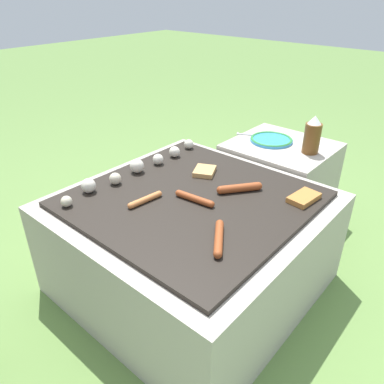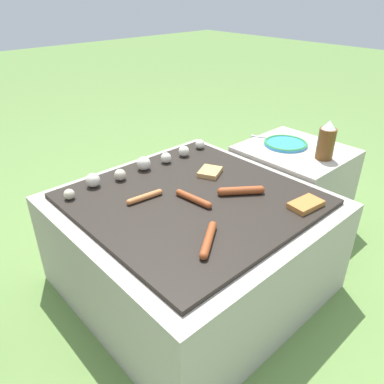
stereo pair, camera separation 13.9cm
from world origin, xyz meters
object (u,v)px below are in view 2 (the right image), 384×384
plate_colorful (286,143)px  fork_utensil (268,138)px  sausage_front_center (208,240)px  condiment_bottle (326,141)px

plate_colorful → fork_utensil: 0.11m
sausage_front_center → fork_utensil: size_ratio=0.87×
sausage_front_center → plate_colorful: 0.90m
sausage_front_center → fork_utensil: bearing=26.4°
plate_colorful → sausage_front_center: bearing=-159.9°
sausage_front_center → condiment_bottle: 0.84m
sausage_front_center → condiment_bottle: size_ratio=0.87×
condiment_bottle → fork_utensil: size_ratio=1.00×
plate_colorful → condiment_bottle: 0.22m
sausage_front_center → condiment_bottle: condiment_bottle is taller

